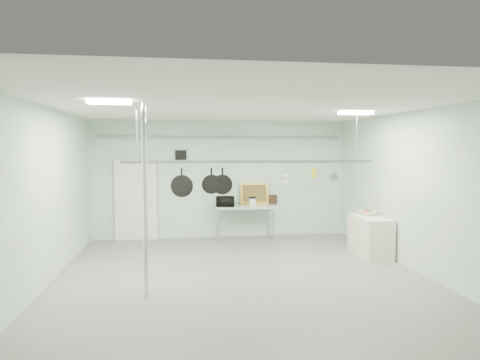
{
  "coord_description": "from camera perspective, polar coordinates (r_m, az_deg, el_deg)",
  "views": [
    {
      "loc": [
        -1.13,
        -7.69,
        2.44
      ],
      "look_at": [
        0.1,
        1.0,
        1.8
      ],
      "focal_mm": 32.0,
      "sensor_mm": 36.0,
      "label": 1
    }
  ],
  "objects": [
    {
      "name": "side_cabinet",
      "position": [
        10.24,
        16.97,
        -7.2
      ],
      "size": [
        0.6,
        1.2,
        0.9
      ],
      "primitive_type": "cube",
      "color": "beige",
      "rests_on": "floor"
    },
    {
      "name": "prep_table",
      "position": [
        11.54,
        0.67,
        -3.82
      ],
      "size": [
        1.6,
        0.7,
        0.91
      ],
      "color": "#A1BEAC",
      "rests_on": "floor"
    },
    {
      "name": "painting_large",
      "position": [
        11.83,
        1.92,
        -1.85
      ],
      "size": [
        0.78,
        0.13,
        0.58
      ],
      "primitive_type": "cube",
      "rotation": [
        -0.14,
        0.0,
        0.0
      ],
      "color": "gold",
      "rests_on": "prep_table"
    },
    {
      "name": "door",
      "position": [
        11.77,
        -13.7,
        -2.71
      ],
      "size": [
        1.1,
        0.1,
        2.2
      ],
      "primitive_type": "cube",
      "color": "silver",
      "rests_on": "floor"
    },
    {
      "name": "conduit_pipe",
      "position": [
        11.65,
        -2.48,
        5.71
      ],
      "size": [
        6.6,
        0.07,
        0.07
      ],
      "primitive_type": "cylinder",
      "rotation": [
        0.0,
        1.57,
        0.0
      ],
      "color": "gray",
      "rests_on": "back_wall"
    },
    {
      "name": "painting_small",
      "position": [
        11.95,
        4.27,
        -2.6
      ],
      "size": [
        0.3,
        0.09,
        0.25
      ],
      "primitive_type": "cube",
      "rotation": [
        -0.17,
        0.0,
        0.02
      ],
      "color": "black",
      "rests_on": "prep_table"
    },
    {
      "name": "grater",
      "position": [
        8.41,
        9.81,
        0.97
      ],
      "size": [
        0.09,
        0.03,
        0.22
      ],
      "primitive_type": null,
      "rotation": [
        0.0,
        0.0,
        -0.16
      ],
      "color": "yellow",
      "rests_on": "pot_rack"
    },
    {
      "name": "ceiling",
      "position": [
        7.81,
        0.33,
        9.7
      ],
      "size": [
        7.0,
        8.0,
        0.02
      ],
      "primitive_type": "cube",
      "color": "silver",
      "rests_on": "back_wall"
    },
    {
      "name": "wall_vent",
      "position": [
        11.66,
        -7.91,
        3.22
      ],
      "size": [
        0.3,
        0.04,
        0.3
      ],
      "primitive_type": "cube",
      "color": "black",
      "rests_on": "back_wall"
    },
    {
      "name": "floor",
      "position": [
        8.15,
        0.32,
        -13.24
      ],
      "size": [
        8.0,
        8.0,
        0.0
      ],
      "primitive_type": "plane",
      "color": "gray",
      "rests_on": "ground"
    },
    {
      "name": "back_wall",
      "position": [
        11.76,
        -2.51,
        0.09
      ],
      "size": [
        7.0,
        0.02,
        3.2
      ],
      "primitive_type": "cube",
      "color": "silver",
      "rests_on": "floor"
    },
    {
      "name": "coffee_canister",
      "position": [
        11.38,
        1.68,
        -3.01
      ],
      "size": [
        0.24,
        0.24,
        0.22
      ],
      "primitive_type": "cylinder",
      "rotation": [
        0.0,
        0.0,
        0.38
      ],
      "color": "silver",
      "rests_on": "prep_table"
    },
    {
      "name": "fruit_cluster",
      "position": [
        10.44,
        16.64,
        -3.99
      ],
      "size": [
        0.24,
        0.24,
        0.09
      ],
      "primitive_type": null,
      "color": "#A80F23",
      "rests_on": "fruit_bowl"
    },
    {
      "name": "microwave",
      "position": [
        11.42,
        -1.97,
        -2.86
      ],
      "size": [
        0.52,
        0.39,
        0.27
      ],
      "primitive_type": "imported",
      "rotation": [
        0.0,
        0.0,
        2.99
      ],
      "color": "black",
      "rests_on": "prep_table"
    },
    {
      "name": "pot_rack",
      "position": [
        8.1,
        1.42,
        2.69
      ],
      "size": [
        4.8,
        0.06,
        1.0
      ],
      "color": "#B7B7BC",
      "rests_on": "ceiling"
    },
    {
      "name": "whisk",
      "position": [
        8.26,
        6.13,
        0.67
      ],
      "size": [
        0.19,
        0.19,
        0.3
      ],
      "primitive_type": null,
      "rotation": [
        0.0,
        0.0,
        -0.11
      ],
      "color": "#B0B0B5",
      "rests_on": "pot_rack"
    },
    {
      "name": "fruit_bowl",
      "position": [
        10.44,
        16.63,
        -4.21
      ],
      "size": [
        0.42,
        0.42,
        0.09
      ],
      "primitive_type": "imported",
      "rotation": [
        0.0,
        0.0,
        -0.1
      ],
      "color": "white",
      "rests_on": "side_cabinet"
    },
    {
      "name": "light_panel_right",
      "position": [
        9.04,
        15.15,
        8.61
      ],
      "size": [
        0.65,
        0.3,
        0.05
      ],
      "primitive_type": "cube",
      "color": "white",
      "rests_on": "ceiling"
    },
    {
      "name": "skillet_right",
      "position": [
        8.05,
        -2.36,
        -0.15
      ],
      "size": [
        0.38,
        0.09,
        0.51
      ],
      "primitive_type": null,
      "rotation": [
        0.0,
        0.0,
        -0.09
      ],
      "color": "black",
      "rests_on": "pot_rack"
    },
    {
      "name": "light_panel_left",
      "position": [
        7.01,
        -17.03,
        9.89
      ],
      "size": [
        0.65,
        0.3,
        0.05
      ],
      "primitive_type": "cube",
      "color": "white",
      "rests_on": "ceiling"
    },
    {
      "name": "right_wall",
      "position": [
        9.01,
        22.86,
        -1.49
      ],
      "size": [
        0.02,
        8.0,
        3.2
      ],
      "primitive_type": "cube",
      "color": "silver",
      "rests_on": "floor"
    },
    {
      "name": "chrome_pole",
      "position": [
        7.16,
        -12.55,
        -2.66
      ],
      "size": [
        0.08,
        0.08,
        3.2
      ],
      "primitive_type": "cylinder",
      "color": "silver",
      "rests_on": "floor"
    },
    {
      "name": "saucepan",
      "position": [
        8.54,
        12.36,
        0.78
      ],
      "size": [
        0.18,
        0.13,
        0.28
      ],
      "primitive_type": null,
      "rotation": [
        0.0,
        0.0,
        -0.3
      ],
      "color": "#B4B5B9",
      "rests_on": "pot_rack"
    },
    {
      "name": "skillet_left",
      "position": [
        8.01,
        -7.77,
        -0.36
      ],
      "size": [
        0.42,
        0.12,
        0.55
      ],
      "primitive_type": null,
      "rotation": [
        0.0,
        0.0,
        -0.15
      ],
      "color": "black",
      "rests_on": "pot_rack"
    },
    {
      "name": "skillet_mid",
      "position": [
        8.03,
        -3.84,
        -0.14
      ],
      "size": [
        0.36,
        0.08,
        0.5
      ],
      "primitive_type": null,
      "rotation": [
        0.0,
        0.0,
        0.05
      ],
      "color": "black",
      "rests_on": "pot_rack"
    }
  ]
}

